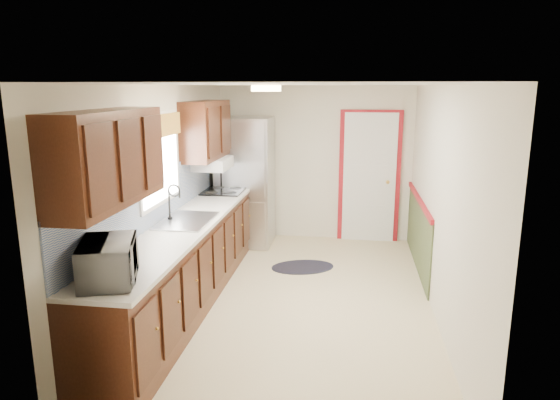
% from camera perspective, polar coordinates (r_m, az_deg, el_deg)
% --- Properties ---
extents(room_shell, '(3.20, 5.20, 2.52)m').
position_cam_1_polar(room_shell, '(5.42, 1.96, 0.29)').
color(room_shell, beige).
rests_on(room_shell, ground).
extents(kitchen_run, '(0.63, 4.00, 2.20)m').
position_cam_1_polar(kitchen_run, '(5.52, -11.31, -3.93)').
color(kitchen_run, '#33160B').
rests_on(kitchen_run, ground).
extents(back_wall_trim, '(1.12, 2.30, 2.08)m').
position_cam_1_polar(back_wall_trim, '(7.63, 11.26, 1.32)').
color(back_wall_trim, maroon).
rests_on(back_wall_trim, ground).
extents(ceiling_fixture, '(0.30, 0.30, 0.06)m').
position_cam_1_polar(ceiling_fixture, '(5.14, -1.60, 12.64)').
color(ceiling_fixture, '#FFD88C').
rests_on(ceiling_fixture, room_shell).
extents(microwave, '(0.49, 0.65, 0.39)m').
position_cam_1_polar(microwave, '(3.96, -19.05, -6.18)').
color(microwave, white).
rests_on(microwave, kitchen_run).
extents(refrigerator, '(0.81, 0.81, 1.93)m').
position_cam_1_polar(refrigerator, '(7.61, -3.97, 2.11)').
color(refrigerator, '#B7B7BC').
rests_on(refrigerator, ground).
extents(rug, '(0.97, 0.78, 0.01)m').
position_cam_1_polar(rug, '(6.78, 2.60, -7.65)').
color(rug, black).
rests_on(rug, ground).
extents(cooktop, '(0.54, 0.65, 0.02)m').
position_cam_1_polar(cooktop, '(7.04, -6.44, 1.05)').
color(cooktop, black).
rests_on(cooktop, kitchen_run).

